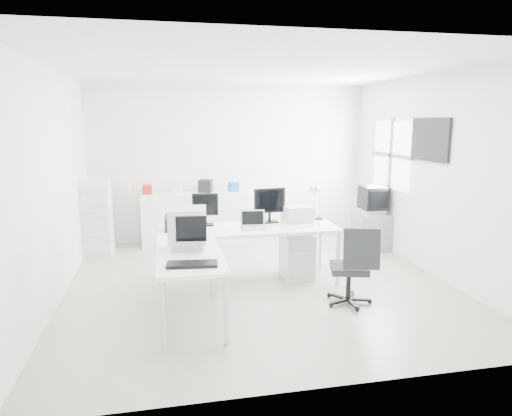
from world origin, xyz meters
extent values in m
cube|color=beige|center=(0.00, 0.00, 0.00)|extent=(5.00, 5.00, 0.01)
cube|color=white|center=(0.00, 0.00, 2.80)|extent=(5.00, 5.00, 0.01)
cube|color=white|center=(0.00, 2.50, 1.40)|extent=(5.00, 0.02, 2.80)
cube|color=white|center=(-2.50, 0.00, 1.40)|extent=(0.02, 5.00, 2.80)
cube|color=white|center=(2.50, 0.00, 1.40)|extent=(0.02, 5.00, 2.80)
cube|color=white|center=(0.58, 0.19, 0.30)|extent=(0.40, 0.50, 0.60)
cube|color=black|center=(-0.97, 0.24, 0.84)|extent=(0.50, 0.39, 0.17)
cube|color=white|center=(0.53, -0.01, 0.76)|extent=(0.42, 0.25, 0.02)
sphere|color=white|center=(0.83, 0.04, 0.78)|extent=(0.05, 0.05, 0.05)
cube|color=beige|center=(0.63, 0.36, 0.86)|extent=(0.42, 0.37, 0.22)
cube|color=black|center=(-0.97, -1.36, 0.77)|extent=(0.52, 0.25, 0.03)
cube|color=slate|center=(2.22, 1.25, 0.31)|extent=(0.57, 0.47, 0.62)
cube|color=white|center=(-0.69, 2.24, 0.46)|extent=(1.84, 0.46, 0.92)
cube|color=maroon|center=(-1.49, 2.24, 1.00)|extent=(0.16, 0.14, 0.16)
cube|color=white|center=(-0.99, 2.24, 0.99)|extent=(0.17, 0.16, 0.14)
cube|color=black|center=(-0.49, 2.24, 1.03)|extent=(0.28, 0.26, 0.22)
cube|color=#16529F|center=(0.01, 2.24, 1.00)|extent=(0.19, 0.17, 0.16)
cylinder|color=white|center=(-1.79, 2.28, 1.03)|extent=(0.07, 0.07, 0.22)
cube|color=white|center=(-2.28, 1.85, 0.63)|extent=(0.44, 0.52, 1.25)
camera|label=1|loc=(-1.22, -5.72, 2.16)|focal=32.00mm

